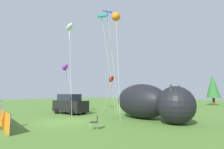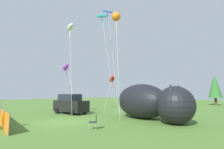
% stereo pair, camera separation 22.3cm
% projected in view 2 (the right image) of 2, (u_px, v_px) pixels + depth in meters
% --- Properties ---
extents(ground_plane, '(120.00, 120.00, 0.00)m').
position_uv_depth(ground_plane, '(63.00, 122.00, 14.27)').
color(ground_plane, '#4C752D').
extents(parked_car, '(4.44, 2.36, 2.22)m').
position_uv_depth(parked_car, '(71.00, 104.00, 20.00)').
color(parked_car, black).
rests_on(parked_car, ground).
extents(folding_chair, '(0.68, 0.68, 0.89)m').
position_uv_depth(folding_chair, '(94.00, 121.00, 11.27)').
color(folding_chair, black).
rests_on(folding_chair, ground).
extents(inflatable_cat, '(8.46, 4.67, 3.17)m').
position_uv_depth(inflatable_cat, '(148.00, 103.00, 15.52)').
color(inflatable_cat, black).
rests_on(inflatable_cat, ground).
extents(safety_fence, '(8.00, 1.29, 1.22)m').
position_uv_depth(safety_fence, '(2.00, 117.00, 12.70)').
color(safety_fence, orange).
rests_on(safety_fence, ground).
extents(kite_orange_flower, '(1.78, 1.43, 10.38)m').
position_uv_depth(kite_orange_flower, '(116.00, 17.00, 17.41)').
color(kite_orange_flower, silver).
rests_on(kite_orange_flower, ground).
extents(kite_red_lizard, '(2.15, 1.80, 4.78)m').
position_uv_depth(kite_red_lizard, '(112.00, 79.00, 22.99)').
color(kite_red_lizard, silver).
rests_on(kite_red_lizard, ground).
extents(kite_teal_diamond, '(1.27, 2.37, 10.50)m').
position_uv_depth(kite_teal_diamond, '(102.00, 18.00, 18.04)').
color(kite_teal_diamond, silver).
rests_on(kite_teal_diamond, ground).
extents(kite_white_ghost, '(3.35, 1.53, 10.47)m').
position_uv_depth(kite_white_ghost, '(70.00, 28.00, 20.79)').
color(kite_white_ghost, silver).
rests_on(kite_white_ghost, ground).
extents(kite_purple_delta, '(2.37, 1.13, 6.01)m').
position_uv_depth(kite_purple_delta, '(67.00, 66.00, 20.44)').
color(kite_purple_delta, silver).
rests_on(kite_purple_delta, ground).
extents(kite_blue_box, '(1.17, 2.03, 12.24)m').
position_uv_depth(kite_blue_box, '(108.00, 14.00, 20.52)').
color(kite_blue_box, silver).
rests_on(kite_blue_box, ground).
extents(horizon_tree_east, '(2.53, 2.53, 6.05)m').
position_uv_depth(horizon_tree_east, '(215.00, 86.00, 34.44)').
color(horizon_tree_east, brown).
rests_on(horizon_tree_east, ground).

